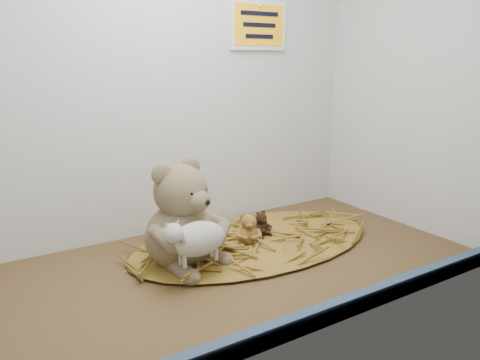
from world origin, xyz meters
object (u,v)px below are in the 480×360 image
main_teddy (180,214)px  mini_teddy_tan (249,227)px  mini_teddy_brown (260,222)px  toy_lamb (198,239)px

main_teddy → mini_teddy_tan: bearing=-18.8°
mini_teddy_tan → main_teddy: bearing=-149.8°
mini_teddy_tan → mini_teddy_brown: 6.12cm
toy_lamb → mini_teddy_tan: 21.31cm
main_teddy → toy_lamb: main_teddy is taller
main_teddy → mini_teddy_brown: (24.16, 3.28, -7.61)cm
main_teddy → mini_teddy_tan: 20.00cm
toy_lamb → mini_teddy_tan: bearing=26.4°
mini_teddy_brown → mini_teddy_tan: bearing=-162.7°
mini_teddy_tan → toy_lamb: bearing=-125.0°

